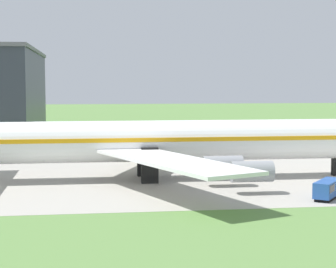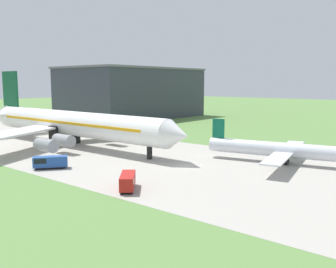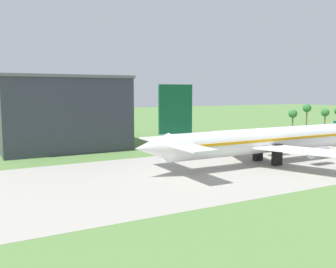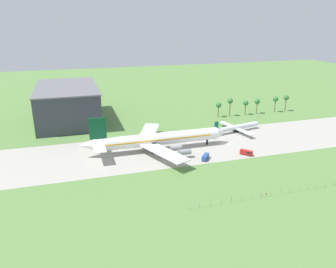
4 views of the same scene
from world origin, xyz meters
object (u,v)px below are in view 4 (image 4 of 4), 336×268
(regional_aircraft, at_px, (236,127))
(fuel_truck, at_px, (205,157))
(no_stopping_sign, at_px, (266,195))
(terminal_building, at_px, (68,104))
(baggage_tug, at_px, (247,153))
(jet_airliner, at_px, (156,139))

(regional_aircraft, xyz_separation_m, fuel_truck, (-31.86, -31.35, -1.45))
(fuel_truck, distance_m, no_stopping_sign, 38.43)
(fuel_truck, xyz_separation_m, no_stopping_sign, (7.98, -37.60, -0.20))
(regional_aircraft, distance_m, no_stopping_sign, 72.98)
(no_stopping_sign, relative_size, terminal_building, 0.03)
(baggage_tug, xyz_separation_m, fuel_truck, (-20.94, 0.62, -0.02))
(no_stopping_sign, height_order, terminal_building, terminal_building)
(regional_aircraft, bearing_deg, jet_airliner, -165.14)
(regional_aircraft, xyz_separation_m, baggage_tug, (-10.91, -31.97, -1.42))
(baggage_tug, bearing_deg, fuel_truck, 178.30)
(no_stopping_sign, bearing_deg, fuel_truck, 101.99)
(jet_airliner, distance_m, fuel_truck, 26.20)
(jet_airliner, height_order, terminal_building, terminal_building)
(jet_airliner, xyz_separation_m, regional_aircraft, (50.40, 13.37, -2.94))
(fuel_truck, bearing_deg, baggage_tug, -1.70)
(regional_aircraft, height_order, fuel_truck, regional_aircraft)
(jet_airliner, height_order, baggage_tug, jet_airliner)
(terminal_building, bearing_deg, no_stopping_sign, -60.82)
(jet_airliner, bearing_deg, no_stopping_sign, -64.48)
(baggage_tug, relative_size, terminal_building, 0.09)
(baggage_tug, xyz_separation_m, no_stopping_sign, (-12.96, -36.98, -0.22))
(fuel_truck, height_order, no_stopping_sign, fuel_truck)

